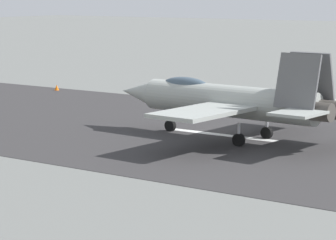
{
  "coord_description": "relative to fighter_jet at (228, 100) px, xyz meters",
  "views": [
    {
      "loc": [
        -27.89,
        44.01,
        9.12
      ],
      "look_at": [
        -2.5,
        8.24,
        2.2
      ],
      "focal_mm": 86.63,
      "sensor_mm": 36.0,
      "label": 1
    }
  ],
  "objects": [
    {
      "name": "marker_cone_mid",
      "position": [
        8.58,
        -12.53,
        -2.2
      ],
      "size": [
        0.44,
        0.44,
        0.55
      ],
      "primitive_type": "cone",
      "color": "orange",
      "rests_on": "ground"
    },
    {
      "name": "fighter_jet",
      "position": [
        0.0,
        0.0,
        0.0
      ],
      "size": [
        16.54,
        15.04,
        5.68
      ],
      "color": "#9DA29C",
      "rests_on": "ground"
    },
    {
      "name": "runway_strip",
      "position": [
        1.92,
        -0.93,
        -2.46
      ],
      "size": [
        240.0,
        26.0,
        0.02
      ],
      "color": "#312F30",
      "rests_on": "ground"
    },
    {
      "name": "ground_plane",
      "position": [
        1.94,
        -0.93,
        -2.47
      ],
      "size": [
        400.0,
        400.0,
        0.0
      ],
      "primitive_type": "plane",
      "color": "slate"
    },
    {
      "name": "marker_cone_far",
      "position": [
        26.35,
        -12.53,
        -2.2
      ],
      "size": [
        0.44,
        0.44,
        0.55
      ],
      "primitive_type": "cone",
      "color": "orange",
      "rests_on": "ground"
    }
  ]
}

